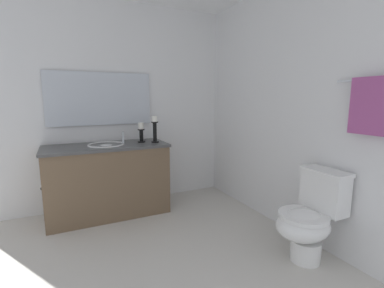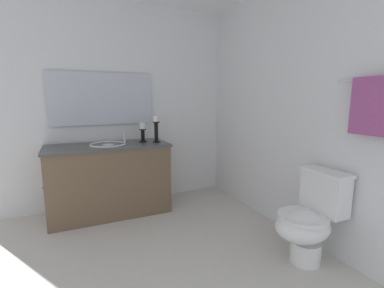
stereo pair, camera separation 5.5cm
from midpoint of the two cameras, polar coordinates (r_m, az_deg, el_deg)
floor at (r=2.53m, az=-10.91°, el=-22.39°), size 2.70×2.98×0.02m
wall_back at (r=2.90m, az=18.26°, el=7.20°), size 2.70×0.04×2.45m
wall_left at (r=3.48m, az=-17.40°, el=7.56°), size 0.04×2.98×2.45m
vanity_cabinet at (r=3.27m, az=-17.66°, el=-7.16°), size 0.58×1.34×0.81m
sink_basin at (r=3.19m, az=-17.97°, el=-0.86°), size 0.40×0.40×0.24m
mirror at (r=3.42m, az=-19.12°, el=8.94°), size 0.02×1.19×0.61m
candle_holder_tall at (r=3.22m, az=-8.30°, el=3.20°), size 0.09×0.09×0.31m
candle_holder_short at (r=3.26m, az=-11.08°, el=2.47°), size 0.09×0.09×0.23m
toilet at (r=2.45m, az=22.79°, el=-14.13°), size 0.39×0.54×0.75m
towel_bar at (r=2.29m, az=33.33°, el=11.26°), size 0.55×0.02×0.02m
towel_near_vanity at (r=2.27m, az=32.67°, el=6.72°), size 0.28×0.03×0.40m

